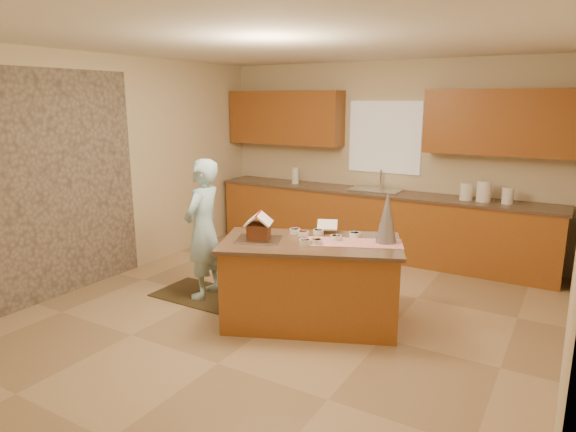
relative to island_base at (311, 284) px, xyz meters
The scene contains 27 objects.
floor 0.49m from the island_base, behind, with size 5.50×5.50×0.00m, color tan.
ceiling 2.32m from the island_base, behind, with size 5.50×5.50×0.00m, color silver.
wall_back 2.94m from the island_base, 95.95° to the left, with size 5.50×5.50×0.00m, color beige.
wall_front 2.90m from the island_base, 96.04° to the right, with size 5.50×5.50×0.00m, color beige.
wall_left 2.95m from the island_base, behind, with size 5.50×5.50×0.00m, color beige.
stone_accent 3.00m from the island_base, 164.31° to the right, with size 2.50×2.50×0.00m, color gray.
window_curtain 3.03m from the island_base, 96.01° to the left, with size 1.05×0.03×1.00m, color white.
back_counter_base 2.49m from the island_base, 96.66° to the left, with size 4.80×0.60×0.88m, color #994B1F.
back_counter_top 2.54m from the island_base, 96.66° to the left, with size 4.85×0.63×0.04m, color brown.
upper_cabinet_left 3.51m from the island_base, 125.35° to the left, with size 1.85×0.35×0.80m, color #984B20.
upper_cabinet_right 3.25m from the island_base, 64.05° to the left, with size 1.85×0.35×0.80m, color #984B20.
sink 2.54m from the island_base, 96.66° to the left, with size 0.70×0.45×0.12m, color silver.
faucet 2.75m from the island_base, 96.21° to the left, with size 0.03×0.03×0.28m, color silver.
island_base is the anchor object (origin of this frame).
island_top 0.42m from the island_base, ahead, with size 1.71×0.89×0.04m, color brown.
table_runner 0.60m from the island_base, 23.05° to the left, with size 0.91×0.33×0.01m, color #AE0C17.
baking_tray 0.67m from the island_base, 151.75° to the right, with size 0.42×0.31×0.02m, color silver.
cookbook 0.64m from the island_base, 91.51° to the left, with size 0.20×0.02×0.16m, color white.
tinsel_tree 0.99m from the island_base, 26.72° to the left, with size 0.20×0.20×0.50m, color silver.
rug 1.45m from the island_base, behind, with size 1.05×0.68×0.01m, color black.
boy 1.40m from the island_base, behind, with size 0.56×0.37×1.54m, color #A9DBF0.
canister_a 2.71m from the island_base, 69.44° to the left, with size 0.16×0.16×0.22m, color white.
canister_b 2.80m from the island_base, 65.27° to the left, with size 0.18×0.18×0.26m, color white.
canister_c 2.92m from the island_base, 60.12° to the left, with size 0.14×0.14×0.20m, color white.
paper_towel 3.01m from the island_base, 122.69° to the left, with size 0.11×0.11×0.24m, color white.
gingerbread_house 0.75m from the island_base, 151.75° to the right, with size 0.33×0.33×0.26m.
candy_bowls 0.48m from the island_base, 84.17° to the left, with size 0.69×0.59×0.05m.
Camera 1 is at (2.47, -4.15, 2.17)m, focal length 31.37 mm.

